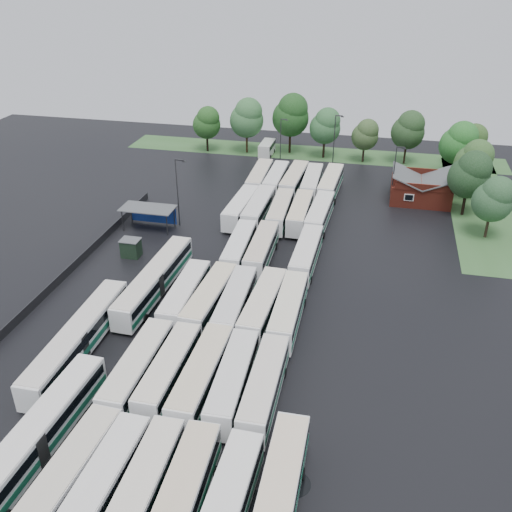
# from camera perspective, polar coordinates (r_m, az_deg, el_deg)

# --- Properties ---
(ground) EXTENTS (160.00, 160.00, 0.00)m
(ground) POSITION_cam_1_polar(r_m,az_deg,el_deg) (67.28, -3.97, -6.41)
(ground) COLOR black
(ground) RESTS_ON ground
(brick_building) EXTENTS (10.07, 8.60, 5.39)m
(brick_building) POSITION_cam_1_polar(r_m,az_deg,el_deg) (102.49, 16.14, 6.31)
(brick_building) COLOR maroon
(brick_building) RESTS_ON ground
(wash_shed) EXTENTS (8.20, 4.20, 3.58)m
(wash_shed) POSITION_cam_1_polar(r_m,az_deg,el_deg) (89.42, -10.65, 4.53)
(wash_shed) COLOR #2D2D30
(wash_shed) RESTS_ON ground
(utility_hut) EXTENTS (2.70, 2.20, 2.62)m
(utility_hut) POSITION_cam_1_polar(r_m,az_deg,el_deg) (82.02, -12.40, 0.81)
(utility_hut) COLOR black
(utility_hut) RESTS_ON ground
(grass_strip_north) EXTENTS (80.00, 10.00, 0.01)m
(grass_strip_north) POSITION_cam_1_polar(r_m,az_deg,el_deg) (124.54, 5.52, 10.21)
(grass_strip_north) COLOR #36622E
(grass_strip_north) RESTS_ON ground
(grass_strip_east) EXTENTS (10.00, 50.00, 0.01)m
(grass_strip_east) POSITION_cam_1_polar(r_m,az_deg,el_deg) (104.36, 21.47, 4.72)
(grass_strip_east) COLOR #36622E
(grass_strip_east) RESTS_ON ground
(west_fence) EXTENTS (0.10, 50.00, 1.20)m
(west_fence) POSITION_cam_1_polar(r_m,az_deg,el_deg) (81.44, -17.50, -0.68)
(west_fence) COLOR #2D2D30
(west_fence) RESTS_ON ground
(bus_r0c0) EXTENTS (3.34, 13.16, 3.63)m
(bus_r0c0) POSITION_cam_1_polar(r_m,az_deg,el_deg) (49.69, -18.22, -20.31)
(bus_r0c0) COLOR white
(bus_r0c0) RESTS_ON ground
(bus_r0c1) EXTENTS (2.97, 13.01, 3.61)m
(bus_r0c1) POSITION_cam_1_polar(r_m,az_deg,el_deg) (48.37, -15.18, -21.48)
(bus_r0c1) COLOR white
(bus_r0c1) RESTS_ON ground
(bus_r0c2) EXTENTS (2.98, 12.85, 3.56)m
(bus_r0c2) POSITION_cam_1_polar(r_m,az_deg,el_deg) (47.56, -11.28, -22.05)
(bus_r0c2) COLOR white
(bus_r0c2) RESTS_ON ground
(bus_r0c3) EXTENTS (3.21, 13.25, 3.67)m
(bus_r0c3) POSITION_cam_1_polar(r_m,az_deg,el_deg) (46.53, -7.43, -23.01)
(bus_r0c3) COLOR white
(bus_r0c3) RESTS_ON ground
(bus_r0c4) EXTENTS (2.95, 12.94, 3.59)m
(bus_r0c4) POSITION_cam_1_polar(r_m,az_deg,el_deg) (45.80, -3.01, -23.95)
(bus_r0c4) COLOR white
(bus_r0c4) RESTS_ON ground
(bus_r1c0) EXTENTS (2.81, 13.03, 3.62)m
(bus_r1c0) POSITION_cam_1_polar(r_m,az_deg,el_deg) (58.12, -11.71, -10.96)
(bus_r1c0) COLOR white
(bus_r1c0) RESTS_ON ground
(bus_r1c1) EXTENTS (2.72, 12.59, 3.50)m
(bus_r1c1) POSITION_cam_1_polar(r_m,az_deg,el_deg) (57.40, -8.70, -11.30)
(bus_r1c1) COLOR white
(bus_r1c1) RESTS_ON ground
(bus_r1c2) EXTENTS (2.85, 13.29, 3.70)m
(bus_r1c2) POSITION_cam_1_polar(r_m,az_deg,el_deg) (56.28, -5.45, -11.85)
(bus_r1c2) COLOR white
(bus_r1c2) RESTS_ON ground
(bus_r1c3) EXTENTS (3.21, 12.91, 3.57)m
(bus_r1c3) POSITION_cam_1_polar(r_m,az_deg,el_deg) (55.65, -2.32, -12.36)
(bus_r1c3) COLOR white
(bus_r1c3) RESTS_ON ground
(bus_r1c4) EXTENTS (2.92, 12.82, 3.56)m
(bus_r1c4) POSITION_cam_1_polar(r_m,az_deg,el_deg) (54.98, 0.84, -12.94)
(bus_r1c4) COLOR white
(bus_r1c4) RESTS_ON ground
(bus_r2c0) EXTENTS (2.91, 12.80, 3.55)m
(bus_r2c0) POSITION_cam_1_polar(r_m,az_deg,el_deg) (68.45, -7.10, -3.96)
(bus_r2c0) COLOR white
(bus_r2c0) RESTS_ON ground
(bus_r2c1) EXTENTS (3.34, 13.16, 3.63)m
(bus_r2c1) POSITION_cam_1_polar(r_m,az_deg,el_deg) (67.39, -4.64, -4.34)
(bus_r2c1) COLOR white
(bus_r2c1) RESTS_ON ground
(bus_r2c2) EXTENTS (3.10, 12.94, 3.58)m
(bus_r2c2) POSITION_cam_1_polar(r_m,az_deg,el_deg) (66.53, -2.12, -4.76)
(bus_r2c2) COLOR white
(bus_r2c2) RESTS_ON ground
(bus_r2c3) EXTENTS (3.24, 13.22, 3.65)m
(bus_r2c3) POSITION_cam_1_polar(r_m,az_deg,el_deg) (65.96, 0.69, -5.02)
(bus_r2c3) COLOR white
(bus_r2c3) RESTS_ON ground
(bus_r2c4) EXTENTS (2.96, 13.08, 3.63)m
(bus_r2c4) POSITION_cam_1_polar(r_m,az_deg,el_deg) (65.33, 3.27, -5.44)
(bus_r2c4) COLOR white
(bus_r2c4) RESTS_ON ground
(bus_r3c1) EXTENTS (3.18, 12.63, 3.49)m
(bus_r3c1) POSITION_cam_1_polar(r_m,az_deg,el_deg) (78.82, -1.70, 0.82)
(bus_r3c1) COLOR white
(bus_r3c1) RESTS_ON ground
(bus_r3c2) EXTENTS (2.99, 12.81, 3.55)m
(bus_r3c2) POSITION_cam_1_polar(r_m,az_deg,el_deg) (78.30, 0.56, 0.66)
(bus_r3c2) COLOR white
(bus_r3c2) RESTS_ON ground
(bus_r3c4) EXTENTS (2.92, 12.99, 3.61)m
(bus_r3c4) POSITION_cam_1_polar(r_m,az_deg,el_deg) (77.24, 5.05, 0.16)
(bus_r3c4) COLOR white
(bus_r3c4) RESTS_ON ground
(bus_r4c0) EXTENTS (3.18, 12.96, 3.58)m
(bus_r4c0) POSITION_cam_1_polar(r_m,az_deg,el_deg) (91.34, -1.51, 4.84)
(bus_r4c0) COLOR white
(bus_r4c0) RESTS_ON ground
(bus_r4c1) EXTENTS (2.90, 13.13, 3.65)m
(bus_r4c1) POSITION_cam_1_polar(r_m,az_deg,el_deg) (90.94, 0.28, 4.77)
(bus_r4c1) COLOR white
(bus_r4c1) RESTS_ON ground
(bus_r4c2) EXTENTS (3.13, 12.75, 3.52)m
(bus_r4c2) POSITION_cam_1_polar(r_m,az_deg,el_deg) (90.10, 2.44, 4.46)
(bus_r4c2) COLOR white
(bus_r4c2) RESTS_ON ground
(bus_r4c3) EXTENTS (2.87, 12.65, 3.51)m
(bus_r4c3) POSITION_cam_1_polar(r_m,az_deg,el_deg) (89.88, 4.43, 4.34)
(bus_r4c3) COLOR white
(bus_r4c3) RESTS_ON ground
(bus_r4c4) EXTENTS (3.22, 12.96, 3.58)m
(bus_r4c4) POSITION_cam_1_polar(r_m,az_deg,el_deg) (89.38, 6.38, 4.13)
(bus_r4c4) COLOR white
(bus_r4c4) RESTS_ON ground
(bus_r5c0) EXTENTS (3.17, 13.09, 3.62)m
(bus_r5c0) POSITION_cam_1_polar(r_m,az_deg,el_deg) (103.75, 0.36, 7.79)
(bus_r5c0) COLOR white
(bus_r5c0) RESTS_ON ground
(bus_r5c1) EXTENTS (2.75, 12.59, 3.50)m
(bus_r5c1) POSITION_cam_1_polar(r_m,az_deg,el_deg) (103.35, 2.02, 7.65)
(bus_r5c1) COLOR white
(bus_r5c1) RESTS_ON ground
(bus_r5c2) EXTENTS (3.28, 13.38, 3.70)m
(bus_r5c2) POSITION_cam_1_polar(r_m,az_deg,el_deg) (102.81, 3.85, 7.55)
(bus_r5c2) COLOR white
(bus_r5c2) RESTS_ON ground
(bus_r5c3) EXTENTS (3.03, 12.91, 3.58)m
(bus_r5c3) POSITION_cam_1_polar(r_m,az_deg,el_deg) (102.12, 5.59, 7.30)
(bus_r5c3) COLOR white
(bus_r5c3) RESTS_ON ground
(bus_r5c4) EXTENTS (3.34, 13.38, 3.70)m
(bus_r5c4) POSITION_cam_1_polar(r_m,az_deg,el_deg) (101.85, 7.46, 7.17)
(bus_r5c4) COLOR white
(bus_r5c4) RESTS_ON ground
(artic_bus_west_a) EXTENTS (3.44, 19.40, 3.58)m
(artic_bus_west_a) POSITION_cam_1_polar(r_m,az_deg,el_deg) (53.52, -21.20, -16.69)
(artic_bus_west_a) COLOR white
(artic_bus_west_a) RESTS_ON ground
(artic_bus_west_b) EXTENTS (3.29, 19.22, 3.55)m
(artic_bus_west_b) POSITION_cam_1_polar(r_m,az_deg,el_deg) (72.15, -10.09, -2.38)
(artic_bus_west_b) COLOR white
(artic_bus_west_b) RESTS_ON ground
(artic_bus_west_c) EXTENTS (3.03, 19.59, 3.63)m
(artic_bus_west_c) POSITION_cam_1_polar(r_m,az_deg,el_deg) (63.59, -17.34, -7.91)
(artic_bus_west_c) COLOR white
(artic_bus_west_c) RESTS_ON ground
(minibus) EXTENTS (2.51, 6.56, 2.86)m
(minibus) POSITION_cam_1_polar(r_m,az_deg,el_deg) (122.09, 1.10, 10.75)
(minibus) COLOR silver
(minibus) RESTS_ON ground
(tree_north_0) EXTENTS (5.89, 5.89, 9.76)m
(tree_north_0) POSITION_cam_1_polar(r_m,az_deg,el_deg) (123.93, -4.91, 13.17)
(tree_north_0) COLOR black
(tree_north_0) RESTS_ON ground
(tree_north_1) EXTENTS (7.09, 7.09, 11.74)m
(tree_north_1) POSITION_cam_1_polar(r_m,az_deg,el_deg) (122.23, -0.88, 13.68)
(tree_north_1) COLOR #392414
(tree_north_1) RESTS_ON ground
(tree_north_2) EXTENTS (7.68, 7.68, 12.71)m
(tree_north_2) POSITION_cam_1_polar(r_m,az_deg,el_deg) (122.14, 3.55, 13.92)
(tree_north_2) COLOR black
(tree_north_2) RESTS_ON ground
(tree_north_3) EXTENTS (6.36, 6.36, 10.54)m
(tree_north_3) POSITION_cam_1_polar(r_m,az_deg,el_deg) (119.98, 7.00, 12.82)
(tree_north_3) COLOR black
(tree_north_3) RESTS_ON ground
(tree_north_4) EXTENTS (5.40, 5.40, 8.94)m
(tree_north_4) POSITION_cam_1_polar(r_m,az_deg,el_deg) (118.83, 10.93, 11.86)
(tree_north_4) COLOR black
(tree_north_4) RESTS_ON ground
(tree_north_5) EXTENTS (6.59, 6.59, 10.91)m
(tree_north_5) POSITION_cam_1_polar(r_m,az_deg,el_deg) (119.27, 15.03, 12.11)
(tree_north_5) COLOR black
(tree_north_5) RESTS_ON ground
(tree_north_6) EXTENTS (5.42, 5.42, 8.97)m
(tree_north_6) POSITION_cam_1_polar(r_m,az_deg,el_deg) (120.77, 20.23, 10.92)
(tree_north_6) COLOR #392415
(tree_north_6) RESTS_ON ground
(tree_east_0) EXTENTS (5.92, 5.92, 9.81)m
(tree_east_0) POSITION_cam_1_polar(r_m,az_deg,el_deg) (90.37, 22.73, 5.31)
(tree_east_0) COLOR #302419
(tree_east_0) RESTS_ON ground
(tree_east_1) EXTENTS (6.62, 6.62, 10.96)m
(tree_east_1) POSITION_cam_1_polar(r_m,az_deg,el_deg) (97.02, 20.68, 7.66)
(tree_east_1) COLOR black
(tree_east_1) RESTS_ON ground
(tree_east_2) EXTENTS (6.39, 6.39, 10.58)m
(tree_east_2) POSITION_cam_1_polar(r_m,az_deg,el_deg) (104.67, 21.02, 8.88)
(tree_east_2) COLOR black
(tree_east_2) RESTS_ON ground
(tree_east_3) EXTENTS (6.81, 6.81, 11.28)m
(tree_east_3) POSITION_cam_1_polar(r_m,az_deg,el_deg) (112.64, 19.69, 10.64)
(tree_east_3) COLOR #352716
(tree_east_3) RESTS_ON ground
(tree_east_4) EXTENTS (5.97, 5.97, 9.88)m
(tree_east_4) POSITION_cam_1_polar(r_m,az_deg,el_deg) (117.23, 20.77, 10.64)
(tree_east_4) COLOR black
(tree_east_4) RESTS_ON ground
(lamp_post_ne) EXTENTS (1.55, 0.30, 10.07)m
(lamp_post_ne) POSITION_cam_1_polar(r_m,az_deg,el_deg) (98.54, 13.71, 8.24)
(lamp_post_ne) COLOR #2D2D30
(lamp_post_ne) RESTS_ON ground
(lamp_post_nw) EXTENTS (1.67, 0.33, 10.85)m
(lamp_post_nw) POSITION_cam_1_polar(r_m,az_deg,el_deg) (88.33, -7.80, 6.79)
(lamp_post_nw) COLOR #2D2D30
(lamp_post_nw) RESTS_ON ground
(lamp_post_back_w) EXTENTS (1.44, 0.28, 9.37)m
(lamp_post_back_w) POSITION_cam_1_polar(r_m,az_deg,el_deg) (115.30, 2.54, 11.67)
(lamp_post_back_w) COLOR #2D2D30
(lamp_post_back_w) RESTS_ON ground
(lamp_post_back_e) EXTENTS (1.66, 0.32, 10.79)m
(lamp_post_back_e) POSITION_cam_1_polar(r_m,az_deg,el_deg) (113.29, 7.90, 11.57)
(lamp_post_back_e) COLOR #2D2D30
(lamp_post_back_e) RESTS_ON ground
(puddle_0) EXTENTS (6.46, 6.46, 0.01)m
(puddle_0) POSITION_cam_1_polar(r_m,az_deg,el_deg) (51.81, -12.28, -20.03)
(puddle_0) COLOR black
(puddle_0) RESTS_ON ground
(puddle_1) EXTENTS (3.66, 3.66, 0.01)m
(puddle_1) POSITION_cam_1_polar(r_m,az_deg,el_deg) (48.73, -1.88, -23.28)
(puddle_1) COLOR black
(puddle_1) RESTS_ON ground
(puddle_2) EXTENTS (6.60, 6.60, 0.01)m
(puddle_2) POSITION_cam_1_polar(r_m,az_deg,el_deg) (68.65, -8.76, -5.93)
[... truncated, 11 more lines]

